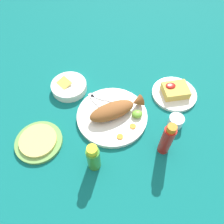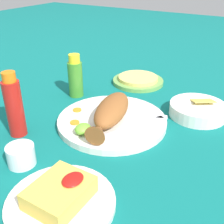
# 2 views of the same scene
# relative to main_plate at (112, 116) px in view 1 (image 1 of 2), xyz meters

# --- Properties ---
(ground_plane) EXTENTS (4.00, 4.00, 0.00)m
(ground_plane) POSITION_rel_main_plate_xyz_m (0.00, 0.00, -0.01)
(ground_plane) COLOR #0C605B
(main_plate) EXTENTS (0.30, 0.30, 0.02)m
(main_plate) POSITION_rel_main_plate_xyz_m (0.00, 0.00, 0.00)
(main_plate) COLOR silver
(main_plate) RESTS_ON ground_plane
(fried_fish) EXTENTS (0.25, 0.13, 0.06)m
(fried_fish) POSITION_rel_main_plate_xyz_m (-0.01, -0.00, 0.04)
(fried_fish) COLOR brown
(fried_fish) RESTS_ON main_plate
(fork_near) EXTENTS (0.09, 0.17, 0.00)m
(fork_near) POSITION_rel_main_plate_xyz_m (0.05, -0.06, 0.01)
(fork_near) COLOR silver
(fork_near) RESTS_ON main_plate
(fork_far) EXTENTS (0.17, 0.11, 0.00)m
(fork_far) POSITION_rel_main_plate_xyz_m (0.01, -0.08, 0.01)
(fork_far) COLOR silver
(fork_far) RESTS_ON main_plate
(carrot_slice_near) EXTENTS (0.03, 0.03, 0.00)m
(carrot_slice_near) POSITION_rel_main_plate_xyz_m (-0.01, 0.11, 0.01)
(carrot_slice_near) COLOR orange
(carrot_slice_near) RESTS_ON main_plate
(carrot_slice_mid) EXTENTS (0.03, 0.03, 0.00)m
(carrot_slice_mid) POSITION_rel_main_plate_xyz_m (-0.08, 0.07, 0.01)
(carrot_slice_mid) COLOR orange
(carrot_slice_mid) RESTS_ON main_plate
(lime_wedge_main) EXTENTS (0.05, 0.04, 0.03)m
(lime_wedge_main) POSITION_rel_main_plate_xyz_m (-0.10, 0.02, 0.02)
(lime_wedge_main) COLOR #6BB233
(lime_wedge_main) RESTS_ON main_plate
(hot_sauce_bottle_red) EXTENTS (0.04, 0.04, 0.17)m
(hot_sauce_bottle_red) POSITION_rel_main_plate_xyz_m (-0.17, 0.18, 0.07)
(hot_sauce_bottle_red) COLOR #B21914
(hot_sauce_bottle_red) RESTS_ON ground_plane
(hot_sauce_bottle_green) EXTENTS (0.05, 0.05, 0.14)m
(hot_sauce_bottle_green) POSITION_rel_main_plate_xyz_m (0.10, 0.20, 0.06)
(hot_sauce_bottle_green) COLOR #3D8428
(hot_sauce_bottle_green) RESTS_ON ground_plane
(salt_cup) EXTENTS (0.06, 0.06, 0.05)m
(salt_cup) POSITION_rel_main_plate_xyz_m (-0.26, 0.08, 0.01)
(salt_cup) COLOR silver
(salt_cup) RESTS_ON ground_plane
(side_plate_fries) EXTENTS (0.21, 0.21, 0.01)m
(side_plate_fries) POSITION_rel_main_plate_xyz_m (-0.31, -0.08, -0.00)
(side_plate_fries) COLOR silver
(side_plate_fries) RESTS_ON ground_plane
(fries_pile) EXTENTS (0.11, 0.09, 0.04)m
(fries_pile) POSITION_rel_main_plate_xyz_m (-0.31, -0.08, 0.02)
(fries_pile) COLOR gold
(fries_pile) RESTS_ON side_plate_fries
(guacamole_bowl) EXTENTS (0.16, 0.16, 0.05)m
(guacamole_bowl) POSITION_rel_main_plate_xyz_m (0.17, -0.19, 0.01)
(guacamole_bowl) COLOR white
(guacamole_bowl) RESTS_ON ground_plane
(tortilla_plate) EXTENTS (0.19, 0.19, 0.01)m
(tortilla_plate) POSITION_rel_main_plate_xyz_m (0.31, 0.07, -0.00)
(tortilla_plate) COLOR #6B9E4C
(tortilla_plate) RESTS_ON ground_plane
(tortilla_stack) EXTENTS (0.15, 0.15, 0.01)m
(tortilla_stack) POSITION_rel_main_plate_xyz_m (0.31, 0.07, 0.01)
(tortilla_stack) COLOR #E0C666
(tortilla_stack) RESTS_ON tortilla_plate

